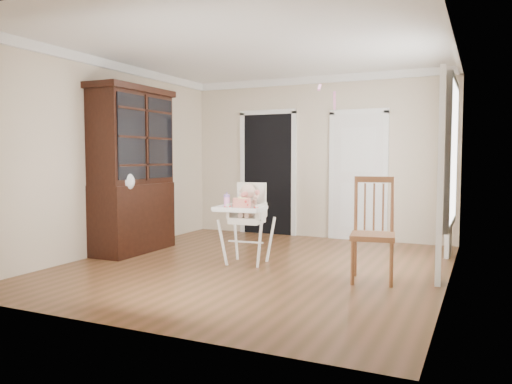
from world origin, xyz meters
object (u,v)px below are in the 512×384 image
at_px(dining_chair, 373,233).
at_px(high_chair, 247,213).
at_px(cake, 242,203).
at_px(sippy_cup, 227,200).
at_px(china_cabinet, 132,170).

bearing_deg(dining_chair, high_chair, 162.71).
bearing_deg(high_chair, cake, -84.54).
height_order(high_chair, cake, high_chair).
bearing_deg(sippy_cup, dining_chair, -3.74).
xyz_separation_m(cake, china_cabinet, (-1.88, 0.30, 0.38)).
relative_size(sippy_cup, china_cabinet, 0.08).
height_order(sippy_cup, dining_chair, dining_chair).
bearing_deg(dining_chair, china_cabinet, 166.08).
relative_size(sippy_cup, dining_chair, 0.17).
bearing_deg(china_cabinet, high_chair, -1.50).
relative_size(cake, sippy_cup, 1.45).
height_order(china_cabinet, dining_chair, china_cabinet).
distance_m(sippy_cup, dining_chair, 1.89).
xyz_separation_m(china_cabinet, dining_chair, (3.47, -0.28, -0.64)).
bearing_deg(china_cabinet, cake, -8.94).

